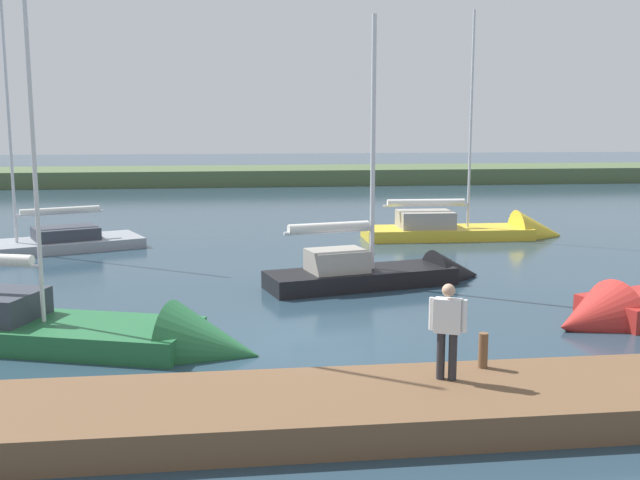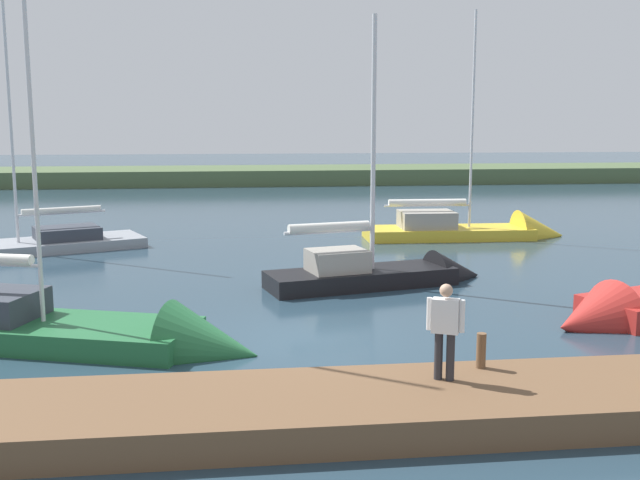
# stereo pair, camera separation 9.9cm
# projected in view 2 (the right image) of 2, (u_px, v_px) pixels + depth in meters

# --- Properties ---
(ground_plane) EXTENTS (200.00, 200.00, 0.00)m
(ground_plane) POSITION_uv_depth(u_px,v_px,m) (303.00, 341.00, 16.16)
(ground_plane) COLOR #263D4C
(far_shoreline) EXTENTS (180.00, 8.00, 2.40)m
(far_shoreline) POSITION_uv_depth(u_px,v_px,m) (251.00, 183.00, 58.83)
(far_shoreline) COLOR #4C603D
(far_shoreline) RESTS_ON ground_plane
(dock_pier) EXTENTS (27.64, 2.56, 0.54)m
(dock_pier) POSITION_uv_depth(u_px,v_px,m) (330.00, 409.00, 11.61)
(dock_pier) COLOR brown
(dock_pier) RESTS_ON ground_plane
(mooring_post_far) EXTENTS (0.17, 0.17, 0.62)m
(mooring_post_far) POSITION_uv_depth(u_px,v_px,m) (481.00, 351.00, 12.72)
(mooring_post_far) COLOR brown
(mooring_post_far) RESTS_ON dock_pier
(sailboat_mid_channel) EXTENTS (9.31, 4.86, 11.79)m
(sailboat_mid_channel) POSITION_uv_depth(u_px,v_px,m) (77.00, 339.00, 15.82)
(sailboat_mid_channel) COLOR #236638
(sailboat_mid_channel) RESTS_ON ground_plane
(sailboat_outer_mooring) EXTENTS (8.47, 2.37, 10.26)m
(sailboat_outer_mooring) POSITION_uv_depth(u_px,v_px,m) (481.00, 234.00, 30.63)
(sailboat_outer_mooring) COLOR gold
(sailboat_outer_mooring) RESTS_ON ground_plane
(sailboat_far_left) EXTENTS (7.01, 3.29, 8.59)m
(sailboat_far_left) POSITION_uv_depth(u_px,v_px,m) (389.00, 278.00, 21.86)
(sailboat_far_left) COLOR black
(sailboat_far_left) RESTS_ON ground_plane
(person_on_dock) EXTENTS (0.58, 0.38, 1.63)m
(person_on_dock) POSITION_uv_depth(u_px,v_px,m) (445.00, 325.00, 12.03)
(person_on_dock) COLOR #28282D
(person_on_dock) RESTS_ON dock_pier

